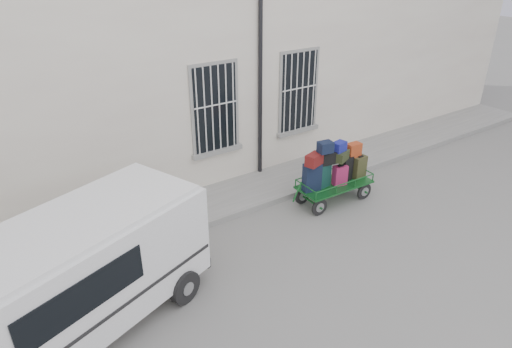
{
  "coord_description": "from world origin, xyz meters",
  "views": [
    {
      "loc": [
        -5.75,
        -6.7,
        5.88
      ],
      "look_at": [
        -0.5,
        1.0,
        1.25
      ],
      "focal_mm": 32.0,
      "sensor_mm": 36.0,
      "label": 1
    }
  ],
  "objects": [
    {
      "name": "luggage_cart",
      "position": [
        1.64,
        0.66,
        0.87
      ],
      "size": [
        2.3,
        0.94,
        1.77
      ],
      "rotation": [
        0.0,
        0.0,
        -0.03
      ],
      "color": "black",
      "rests_on": "ground"
    },
    {
      "name": "building",
      "position": [
        0.0,
        5.5,
        3.0
      ],
      "size": [
        24.0,
        5.15,
        6.0
      ],
      "color": "beige",
      "rests_on": "ground"
    },
    {
      "name": "ground",
      "position": [
        0.0,
        0.0,
        0.0
      ],
      "size": [
        80.0,
        80.0,
        0.0
      ],
      "primitive_type": "plane",
      "color": "slate",
      "rests_on": "ground"
    },
    {
      "name": "van",
      "position": [
        -4.73,
        -0.21,
        1.23
      ],
      "size": [
        4.57,
        3.12,
        2.14
      ],
      "rotation": [
        0.0,
        0.0,
        0.35
      ],
      "color": "white",
      "rests_on": "ground"
    },
    {
      "name": "sidewalk",
      "position": [
        0.0,
        2.2,
        0.07
      ],
      "size": [
        24.0,
        1.7,
        0.15
      ],
      "primitive_type": "cube",
      "color": "slate",
      "rests_on": "ground"
    }
  ]
}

